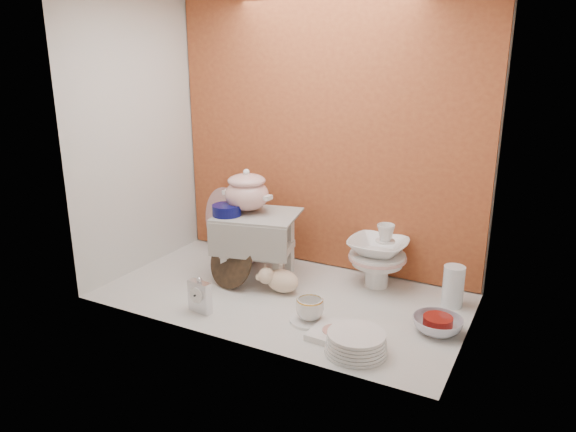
# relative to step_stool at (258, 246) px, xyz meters

# --- Properties ---
(ground) EXTENTS (1.80, 1.80, 0.00)m
(ground) POSITION_rel_step_stool_xyz_m (0.23, -0.14, -0.18)
(ground) COLOR silver
(ground) RESTS_ON ground
(niche_shell) EXTENTS (1.86, 1.03, 1.53)m
(niche_shell) POSITION_rel_step_stool_xyz_m (0.23, 0.04, 0.75)
(niche_shell) COLOR #AF572B
(niche_shell) RESTS_ON ground
(step_stool) EXTENTS (0.49, 0.45, 0.36)m
(step_stool) POSITION_rel_step_stool_xyz_m (0.00, 0.00, 0.00)
(step_stool) COLOR silver
(step_stool) RESTS_ON ground
(soup_tureen) EXTENTS (0.35, 0.35, 0.24)m
(soup_tureen) POSITION_rel_step_stool_xyz_m (-0.07, 0.01, 0.30)
(soup_tureen) COLOR white
(soup_tureen) RESTS_ON step_stool
(cobalt_bowl) EXTENTS (0.16, 0.16, 0.06)m
(cobalt_bowl) POSITION_rel_step_stool_xyz_m (-0.13, -0.10, 0.21)
(cobalt_bowl) COLOR #0A0C4E
(cobalt_bowl) RESTS_ON step_stool
(floral_platter) EXTENTS (0.40, 0.21, 0.41)m
(floral_platter) POSITION_rel_step_stool_xyz_m (-0.38, 0.24, 0.02)
(floral_platter) COLOR silver
(floral_platter) RESTS_ON ground
(blue_white_vase) EXTENTS (0.27, 0.27, 0.23)m
(blue_white_vase) POSITION_rel_step_stool_xyz_m (-0.19, 0.16, -0.07)
(blue_white_vase) COLOR white
(blue_white_vase) RESTS_ON ground
(lacquer_tray) EXTENTS (0.31, 0.19, 0.27)m
(lacquer_tray) POSITION_rel_step_stool_xyz_m (-0.07, -0.16, -0.05)
(lacquer_tray) COLOR black
(lacquer_tray) RESTS_ON ground
(mantel_clock) EXTENTS (0.12, 0.06, 0.18)m
(mantel_clock) POSITION_rel_step_stool_xyz_m (-0.03, -0.49, -0.09)
(mantel_clock) COLOR silver
(mantel_clock) RESTS_ON ground
(plush_pig) EXTENTS (0.24, 0.18, 0.13)m
(plush_pig) POSITION_rel_step_stool_xyz_m (0.21, -0.11, -0.12)
(plush_pig) COLOR beige
(plush_pig) RESTS_ON ground
(teacup_saucer) EXTENTS (0.19, 0.19, 0.01)m
(teacup_saucer) POSITION_rel_step_stool_xyz_m (0.47, -0.33, -0.18)
(teacup_saucer) COLOR white
(teacup_saucer) RESTS_ON ground
(gold_rim_teacup) EXTENTS (0.16, 0.16, 0.10)m
(gold_rim_teacup) POSITION_rel_step_stool_xyz_m (0.47, -0.33, -0.12)
(gold_rim_teacup) COLOR white
(gold_rim_teacup) RESTS_ON teacup_saucer
(lattice_dish) EXTENTS (0.21, 0.21, 0.03)m
(lattice_dish) POSITION_rel_step_stool_xyz_m (0.62, -0.40, -0.17)
(lattice_dish) COLOR white
(lattice_dish) RESTS_ON ground
(dinner_plate_stack) EXTENTS (0.30, 0.30, 0.09)m
(dinner_plate_stack) POSITION_rel_step_stool_xyz_m (0.75, -0.48, -0.14)
(dinner_plate_stack) COLOR white
(dinner_plate_stack) RESTS_ON ground
(crystal_bowl) EXTENTS (0.25, 0.25, 0.07)m
(crystal_bowl) POSITION_rel_step_stool_xyz_m (1.01, -0.15, -0.15)
(crystal_bowl) COLOR silver
(crystal_bowl) RESTS_ON ground
(clear_glass_vase) EXTENTS (0.13, 0.13, 0.20)m
(clear_glass_vase) POSITION_rel_step_stool_xyz_m (1.01, 0.14, -0.08)
(clear_glass_vase) COLOR silver
(clear_glass_vase) RESTS_ON ground
(porcelain_tower) EXTENTS (0.40, 0.40, 0.35)m
(porcelain_tower) POSITION_rel_step_stool_xyz_m (0.61, 0.19, -0.01)
(porcelain_tower) COLOR white
(porcelain_tower) RESTS_ON ground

